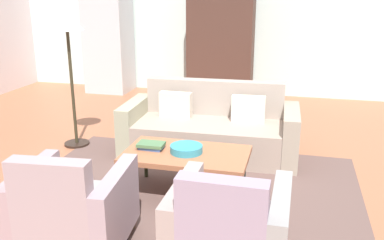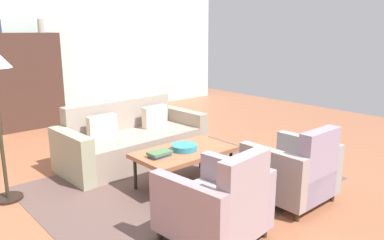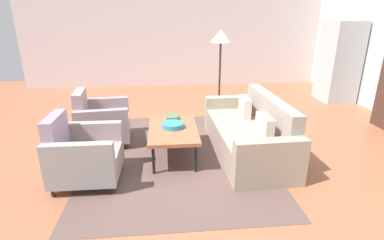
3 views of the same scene
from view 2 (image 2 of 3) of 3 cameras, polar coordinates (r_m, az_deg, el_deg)
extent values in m
plane|color=#9D5C3E|center=(4.88, -3.03, -8.91)|extent=(11.12, 11.12, 0.00)
cube|color=silver|center=(8.25, -22.04, 9.45)|extent=(9.27, 0.12, 2.80)
cube|color=brown|center=(4.74, -1.55, -9.53)|extent=(3.40, 2.60, 0.01)
cube|color=gray|center=(5.46, -8.69, -4.18)|extent=(1.77, 0.96, 0.42)
cube|color=gray|center=(5.69, -10.85, -1.23)|extent=(1.75, 0.24, 0.86)
cube|color=gray|center=(6.01, -1.22, -1.37)|extent=(0.21, 0.91, 0.62)
cube|color=#99987B|center=(4.98, -17.83, -5.28)|extent=(0.21, 0.91, 0.62)
cube|color=beige|center=(5.70, -5.70, 0.53)|extent=(0.41, 0.14, 0.32)
cube|color=beige|center=(5.21, -13.52, -1.05)|extent=(0.40, 0.13, 0.32)
cylinder|color=black|center=(4.55, -8.63, -8.08)|extent=(0.04, 0.04, 0.40)
cylinder|color=black|center=(5.16, 1.31, -5.25)|extent=(0.04, 0.04, 0.40)
cylinder|color=black|center=(4.12, -4.29, -10.32)|extent=(0.04, 0.04, 0.40)
cylinder|color=black|center=(4.79, 5.91, -6.85)|extent=(0.04, 0.04, 0.40)
cube|color=#9E5D3D|center=(4.56, -1.18, -4.90)|extent=(1.20, 0.70, 0.05)
cylinder|color=#2E2312|center=(3.59, -4.88, -16.90)|extent=(0.05, 0.05, 0.10)
cylinder|color=#3C2B16|center=(4.02, 2.49, -13.31)|extent=(0.05, 0.05, 0.10)
cylinder|color=#2F2917|center=(3.67, 10.95, -16.38)|extent=(0.05, 0.05, 0.10)
cube|color=gray|center=(3.50, 3.18, -13.97)|extent=(0.64, 0.85, 0.30)
cube|color=gray|center=(3.22, 7.86, -11.94)|extent=(0.57, 0.19, 0.78)
cube|color=gray|center=(3.21, -0.79, -14.01)|extent=(0.20, 0.81, 0.56)
cube|color=gray|center=(3.69, 6.64, -10.30)|extent=(0.20, 0.81, 0.56)
cylinder|color=#2F1E14|center=(4.37, 8.12, -11.11)|extent=(0.05, 0.05, 0.10)
cylinder|color=#3C1A19|center=(4.87, 13.45, -8.70)|extent=(0.05, 0.05, 0.10)
cylinder|color=#372914|center=(4.01, 15.69, -13.91)|extent=(0.05, 0.05, 0.10)
cylinder|color=#382A1E|center=(4.55, 20.53, -10.88)|extent=(0.05, 0.05, 0.10)
cube|color=gray|center=(4.35, 14.61, -8.66)|extent=(0.57, 0.81, 0.30)
cube|color=gray|center=(4.11, 18.61, -6.73)|extent=(0.56, 0.15, 0.78)
cube|color=gray|center=(4.05, 11.95, -8.28)|extent=(0.13, 0.80, 0.56)
cube|color=gray|center=(4.58, 17.14, -5.97)|extent=(0.13, 0.80, 0.56)
cylinder|color=teal|center=(4.53, -1.24, -4.19)|extent=(0.32, 0.32, 0.07)
cube|color=#385894|center=(4.33, -4.92, -5.37)|extent=(0.23, 0.15, 0.03)
cube|color=#476E46|center=(4.32, -4.93, -4.98)|extent=(0.27, 0.18, 0.03)
cube|color=#432B23|center=(7.83, -23.76, 5.42)|extent=(1.20, 0.50, 1.80)
cube|color=#362713|center=(7.99, -26.38, 5.30)|extent=(0.56, 0.01, 1.51)
cube|color=#3D2622|center=(8.16, -22.33, 5.85)|extent=(0.56, 0.01, 1.51)
cylinder|color=#ADAB98|center=(7.88, -22.03, 13.13)|extent=(0.12, 0.12, 0.25)
cylinder|color=black|center=(4.79, -26.17, -10.61)|extent=(0.32, 0.32, 0.03)
cylinder|color=#322D1D|center=(4.56, -27.14, -2.06)|extent=(0.04, 0.04, 1.45)
camera|label=1|loc=(3.79, 55.27, 9.05)|focal=39.45mm
camera|label=3|loc=(7.56, 24.30, 13.84)|focal=27.97mm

